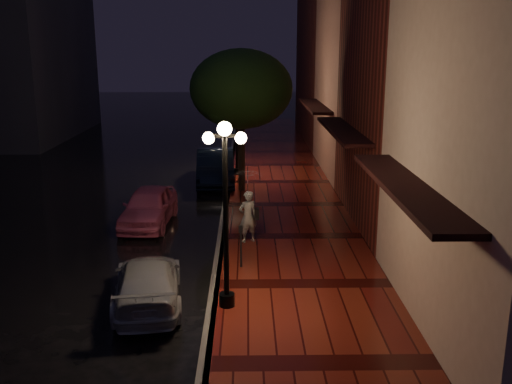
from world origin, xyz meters
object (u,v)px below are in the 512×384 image
(pink_car, at_px, (149,206))
(silver_car, at_px, (148,283))
(streetlamp_far, at_px, (237,122))
(parking_meter, at_px, (241,242))
(navy_car, at_px, (215,167))
(street_tree, at_px, (241,91))
(streetlamp_near, at_px, (226,205))
(woman_with_umbrella, at_px, (248,195))

(pink_car, xyz_separation_m, silver_car, (1.02, -6.33, -0.10))
(streetlamp_far, relative_size, pink_car, 1.12)
(silver_car, xyz_separation_m, parking_meter, (2.20, 1.99, 0.31))
(parking_meter, bearing_deg, navy_car, 100.83)
(street_tree, height_order, parking_meter, street_tree)
(silver_car, bearing_deg, streetlamp_near, 159.72)
(streetlamp_far, xyz_separation_m, silver_car, (-1.90, -13.58, -2.04))
(streetlamp_far, bearing_deg, parking_meter, -88.50)
(streetlamp_far, bearing_deg, streetlamp_near, -90.00)
(streetlamp_near, bearing_deg, silver_car, 167.52)
(pink_car, bearing_deg, street_tree, 56.51)
(streetlamp_far, height_order, navy_car, streetlamp_far)
(street_tree, bearing_deg, streetlamp_far, 94.91)
(pink_car, distance_m, navy_car, 6.35)
(streetlamp_far, height_order, parking_meter, streetlamp_far)
(street_tree, xyz_separation_m, silver_car, (-2.16, -10.57, -3.69))
(street_tree, relative_size, pink_car, 1.51)
(streetlamp_near, distance_m, street_tree, 11.12)
(pink_car, bearing_deg, parking_meter, -50.06)
(streetlamp_near, relative_size, pink_car, 1.12)
(pink_car, distance_m, parking_meter, 5.41)
(streetlamp_far, bearing_deg, woman_with_umbrella, -86.98)
(streetlamp_near, distance_m, silver_car, 2.82)
(pink_car, xyz_separation_m, parking_meter, (3.22, -4.34, 0.21))
(streetlamp_far, xyz_separation_m, parking_meter, (0.30, -11.59, -1.73))
(streetlamp_near, distance_m, pink_car, 7.60)
(woman_with_umbrella, bearing_deg, pink_car, -57.24)
(streetlamp_far, relative_size, navy_car, 0.93)
(streetlamp_near, relative_size, silver_car, 1.12)
(streetlamp_near, relative_size, navy_car, 0.93)
(woman_with_umbrella, bearing_deg, street_tree, -111.58)
(streetlamp_near, xyz_separation_m, pink_car, (-2.92, 6.75, -1.94))
(streetlamp_far, distance_m, navy_car, 2.40)
(navy_car, relative_size, woman_with_umbrella, 2.04)
(street_tree, relative_size, navy_car, 1.25)
(streetlamp_near, bearing_deg, streetlamp_far, 90.00)
(silver_car, bearing_deg, pink_car, -88.63)
(parking_meter, bearing_deg, streetlamp_far, 95.44)
(parking_meter, bearing_deg, silver_car, -134.01)
(streetlamp_near, xyz_separation_m, streetlamp_far, (0.00, 14.00, 0.00))
(silver_car, relative_size, parking_meter, 3.25)
(streetlamp_far, bearing_deg, silver_car, -97.96)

